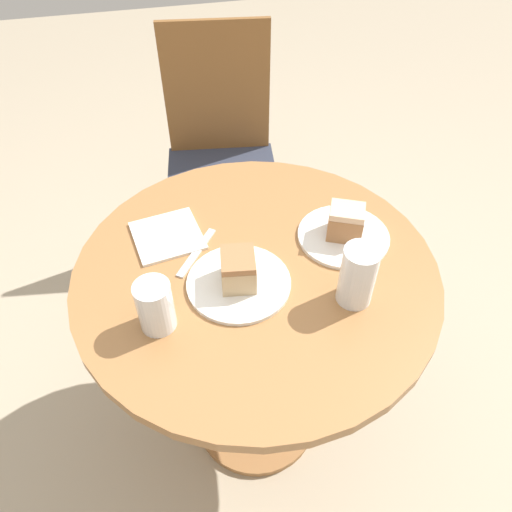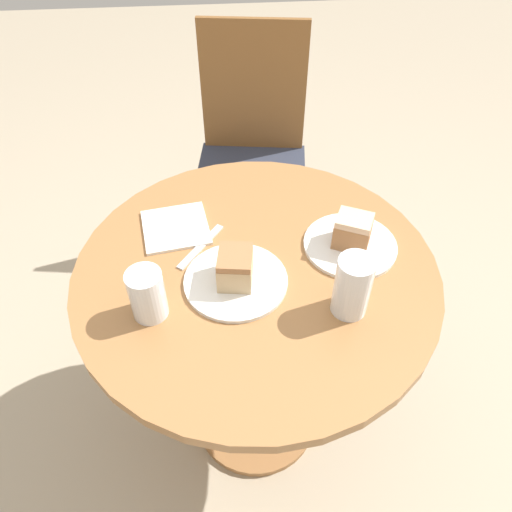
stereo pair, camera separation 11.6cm
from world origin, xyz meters
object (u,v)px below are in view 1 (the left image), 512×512
Objects in this scene: chair at (221,155)px; glass_water at (357,278)px; plate_far at (343,236)px; cake_slice_far at (346,222)px; cake_slice_near at (238,269)px; plate_near at (239,283)px; glass_lemonade at (156,308)px.

chair is 1.05m from glass_water.
cake_slice_far reaches higher than plate_far.
cake_slice_near is 0.30m from cake_slice_far.
glass_lemonade is (-0.19, -0.07, 0.05)m from plate_near.
cake_slice_far is at bearing 17.88° from cake_slice_near.
glass_water is (-0.05, -0.19, 0.02)m from cake_slice_far.
glass_lemonade is (-0.48, -0.16, 0.00)m from cake_slice_far.
glass_lemonade reaches higher than cake_slice_near.
glass_water is at bearing -103.75° from cake_slice_far.
plate_far is (0.18, -0.80, 0.26)m from chair.
chair reaches higher than glass_lemonade.
cake_slice_near is 0.20m from glass_lemonade.
plate_near is 1.62× the size of glass_water.
chair reaches higher than plate_far.
plate_near is 0.27m from glass_water.
plate_near is at bearing 20.58° from glass_lemonade.
chair is at bearing 83.05° from plate_near.
glass_water is (0.24, -0.10, 0.06)m from plate_near.
glass_lemonade reaches higher than plate_near.
glass_lemonade is at bearing -159.42° from cake_slice_near.
glass_water is at bearing -22.05° from cake_slice_near.
plate_near is at bearing -162.12° from cake_slice_far.
chair is at bearing 83.05° from cake_slice_near.
plate_far is 0.21m from glass_water.
cake_slice_near is 0.92× the size of cake_slice_far.
plate_near is at bearing 157.95° from glass_water.
cake_slice_near is (-0.29, -0.09, 0.05)m from plate_far.
cake_slice_near reaches higher than plate_far.
glass_water is (0.43, -0.03, 0.01)m from glass_lemonade.
cake_slice_far is (0.29, 0.09, 0.05)m from plate_near.
cake_slice_near is at bearing -88.97° from chair.
glass_water reaches higher than glass_lemonade.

